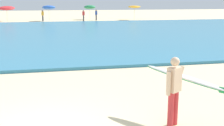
% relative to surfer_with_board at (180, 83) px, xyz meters
% --- Properties ---
extents(sea, '(120.00, 28.00, 0.14)m').
position_rel_surfer_with_board_xyz_m(sea, '(-3.44, 20.14, -0.96)').
color(sea, teal).
rests_on(sea, ground).
extents(surfer_with_board, '(1.62, 2.26, 1.73)m').
position_rel_surfer_with_board_xyz_m(surfer_with_board, '(0.00, 0.00, 0.00)').
color(surfer_with_board, red).
rests_on(surfer_with_board, ground).
extents(beach_umbrella_1, '(2.28, 2.32, 2.22)m').
position_rel_surfer_with_board_xyz_m(beach_umbrella_1, '(-8.99, 38.32, 0.81)').
color(beach_umbrella_1, beige).
rests_on(beach_umbrella_1, ground).
extents(beach_umbrella_2, '(1.90, 1.94, 2.29)m').
position_rel_surfer_with_board_xyz_m(beach_umbrella_2, '(-3.08, 37.81, 0.90)').
color(beach_umbrella_2, beige).
rests_on(beach_umbrella_2, ground).
extents(beach_umbrella_3, '(1.79, 1.82, 2.25)m').
position_rel_surfer_with_board_xyz_m(beach_umbrella_3, '(3.15, 39.52, 0.87)').
color(beach_umbrella_3, beige).
rests_on(beach_umbrella_3, ground).
extents(beach_umbrella_4, '(1.89, 1.89, 2.15)m').
position_rel_surfer_with_board_xyz_m(beach_umbrella_4, '(9.81, 37.61, 0.93)').
color(beach_umbrella_4, beige).
rests_on(beach_umbrella_4, ground).
extents(beachgoer_near_row_left, '(0.32, 0.20, 1.58)m').
position_rel_surfer_with_board_xyz_m(beachgoer_near_row_left, '(-3.98, 36.94, -0.19)').
color(beachgoer_near_row_left, '#383842').
rests_on(beachgoer_near_row_left, ground).
extents(beachgoer_near_row_mid, '(0.32, 0.20, 1.58)m').
position_rel_surfer_with_board_xyz_m(beachgoer_near_row_mid, '(3.81, 37.29, -0.19)').
color(beachgoer_near_row_mid, '#383842').
rests_on(beachgoer_near_row_mid, ground).
extents(beachgoer_near_row_right, '(0.32, 0.20, 1.58)m').
position_rel_surfer_with_board_xyz_m(beachgoer_near_row_right, '(1.79, 36.25, -0.19)').
color(beachgoer_near_row_right, '#383842').
rests_on(beachgoer_near_row_right, ground).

